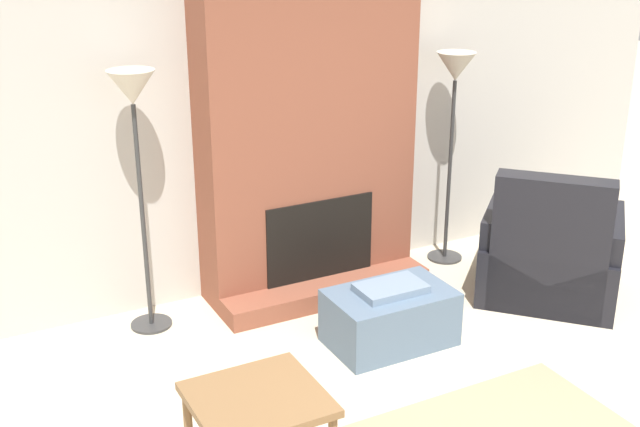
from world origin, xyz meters
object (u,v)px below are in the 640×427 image
at_px(ottoman, 390,316).
at_px(side_table, 258,409).
at_px(armchair, 550,258).
at_px(floor_lamp_left, 134,113).
at_px(floor_lamp_right, 455,86).

relative_size(ottoman, side_table, 1.29).
distance_m(armchair, floor_lamp_left, 3.09).
bearing_deg(armchair, floor_lamp_right, -28.17).
distance_m(side_table, floor_lamp_right, 3.22).
xyz_separation_m(side_table, floor_lamp_right, (2.45, 1.85, 0.98)).
bearing_deg(ottoman, floor_lamp_left, 144.06).
bearing_deg(floor_lamp_left, armchair, -18.76).
bearing_deg(floor_lamp_left, ottoman, -35.94).
xyz_separation_m(ottoman, armchair, (1.38, 0.04, 0.11)).
distance_m(floor_lamp_left, floor_lamp_right, 2.46).
relative_size(ottoman, floor_lamp_right, 0.47).
bearing_deg(floor_lamp_right, ottoman, -139.99).
relative_size(floor_lamp_left, floor_lamp_right, 1.05).
bearing_deg(side_table, armchair, 19.06).
height_order(side_table, floor_lamp_right, floor_lamp_right).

